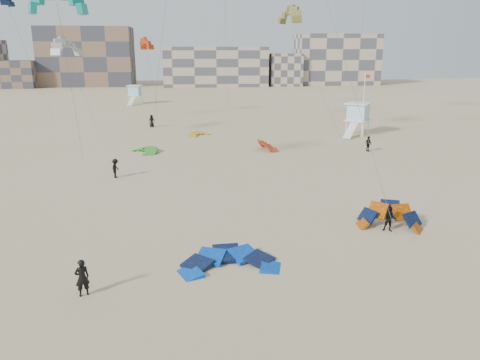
{
  "coord_description": "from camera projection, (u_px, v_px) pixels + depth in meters",
  "views": [
    {
      "loc": [
        1.65,
        -22.59,
        11.04
      ],
      "look_at": [
        4.71,
        6.0,
        3.03
      ],
      "focal_mm": 35.0,
      "sensor_mm": 36.0,
      "label": 1
    }
  ],
  "objects": [
    {
      "name": "kite_fly_red",
      "position": [
        146.0,
        45.0,
        75.78
      ],
      "size": [
        4.89,
        4.85,
        12.25
      ],
      "rotation": [
        0.0,
        0.0,
        2.02
      ],
      "color": "red",
      "rests_on": "ground"
    },
    {
      "name": "kite_ground_orange",
      "position": [
        389.0,
        227.0,
        30.14
      ],
      "size": [
        5.18,
        5.15,
        4.09
      ],
      "primitive_type": null,
      "rotation": [
        0.86,
        0.0,
        -0.34
      ],
      "color": "#F16800",
      "rests_on": "ground"
    },
    {
      "name": "kitesurfer_d",
      "position": [
        368.0,
        144.0,
        52.53
      ],
      "size": [
        0.7,
        1.09,
        1.73
      ],
      "primitive_type": "imported",
      "rotation": [
        0.0,
        0.0,
        1.87
      ],
      "color": "black",
      "rests_on": "ground"
    },
    {
      "name": "condo_east",
      "position": [
        336.0,
        60.0,
        153.85
      ],
      "size": [
        26.0,
        14.0,
        16.0
      ],
      "primitive_type": "cube",
      "color": "tan",
      "rests_on": "ground"
    },
    {
      "name": "kite_fly_grey",
      "position": [
        66.0,
        49.0,
        55.69
      ],
      "size": [
        7.08,
        7.97,
        11.8
      ],
      "rotation": [
        0.0,
        0.0,
        1.03
      ],
      "color": "silver",
      "rests_on": "ground"
    },
    {
      "name": "kitesurfer_main",
      "position": [
        82.0,
        278.0,
        21.57
      ],
      "size": [
        0.79,
        0.68,
        1.81
      ],
      "primitive_type": "imported",
      "rotation": [
        0.0,
        0.0,
        3.6
      ],
      "color": "black",
      "rests_on": "ground"
    },
    {
      "name": "flagpole",
      "position": [
        363.0,
        104.0,
        59.97
      ],
      "size": [
        0.68,
        0.1,
        8.36
      ],
      "color": "white",
      "rests_on": "ground"
    },
    {
      "name": "kitesurfer_e",
      "position": [
        152.0,
        121.0,
        69.14
      ],
      "size": [
        0.96,
        0.7,
        1.83
      ],
      "primitive_type": "imported",
      "rotation": [
        0.0,
        0.0,
        0.13
      ],
      "color": "black",
      "rests_on": "ground"
    },
    {
      "name": "condo_mid",
      "position": [
        215.0,
        66.0,
        148.37
      ],
      "size": [
        32.0,
        16.0,
        12.0
      ],
      "primitive_type": "cube",
      "color": "tan",
      "rests_on": "ground"
    },
    {
      "name": "lifeguard_tower_near",
      "position": [
        358.0,
        119.0,
        62.77
      ],
      "size": [
        4.23,
        6.42,
        4.27
      ],
      "rotation": [
        0.0,
        0.0,
        -0.65
      ],
      "color": "white",
      "rests_on": "ground"
    },
    {
      "name": "kitesurfer_b",
      "position": [
        390.0,
        219.0,
        29.3
      ],
      "size": [
        0.97,
        0.88,
        1.62
      ],
      "primitive_type": "imported",
      "rotation": [
        0.0,
        0.0,
        -0.41
      ],
      "color": "black",
      "rests_on": "ground"
    },
    {
      "name": "kitesurfer_c",
      "position": [
        116.0,
        168.0,
        41.71
      ],
      "size": [
        0.86,
        1.22,
        1.72
      ],
      "primitive_type": "imported",
      "rotation": [
        0.0,
        0.0,
        1.36
      ],
      "color": "black",
      "rests_on": "ground"
    },
    {
      "name": "kite_ground_green",
      "position": [
        144.0,
        152.0,
        52.2
      ],
      "size": [
        5.35,
        5.27,
        2.0
      ],
      "primitive_type": null,
      "rotation": [
        0.27,
        0.0,
        -1.01
      ],
      "color": "green",
      "rests_on": "ground"
    },
    {
      "name": "condo_fill_left",
      "position": [
        17.0,
        74.0,
        140.84
      ],
      "size": [
        12.0,
        10.0,
        8.0
      ],
      "primitive_type": "cube",
      "color": "brown",
      "rests_on": "ground"
    },
    {
      "name": "condo_west_b",
      "position": [
        87.0,
        57.0,
        147.29
      ],
      "size": [
        28.0,
        14.0,
        18.0
      ],
      "primitive_type": "cube",
      "color": "brown",
      "rests_on": "ground"
    },
    {
      "name": "kite_fly_olive",
      "position": [
        290.0,
        17.0,
        55.88
      ],
      "size": [
        8.27,
        6.11,
        15.23
      ],
      "rotation": [
        0.0,
        0.0,
        -1.21
      ],
      "color": "olive",
      "rests_on": "ground"
    },
    {
      "name": "kite_ground_red_far",
      "position": [
        268.0,
        150.0,
        53.65
      ],
      "size": [
        3.99,
        3.88,
        3.35
      ],
      "primitive_type": null,
      "rotation": [
        0.69,
        0.0,
        1.73
      ],
      "color": "red",
      "rests_on": "ground"
    },
    {
      "name": "kite_ground_blue",
      "position": [
        230.0,
        267.0,
        24.7
      ],
      "size": [
        5.26,
        5.5,
        2.12
      ],
      "primitive_type": null,
      "rotation": [
        0.21,
        0.0,
        0.06
      ],
      "color": "blue",
      "rests_on": "ground"
    },
    {
      "name": "kitesurfer_f",
      "position": [
        352.0,
        117.0,
        73.47
      ],
      "size": [
        0.95,
        1.77,
        1.82
      ],
      "primitive_type": "imported",
      "rotation": [
        0.0,
        0.0,
        -1.83
      ],
      "color": "black",
      "rests_on": "ground"
    },
    {
      "name": "kite_fly_teal_a",
      "position": [
        57.0,
        2.0,
        35.27
      ],
      "size": [
        4.64,
        9.04,
        14.84
      ],
      "rotation": [
        0.0,
        0.0,
        0.15
      ],
      "color": "#0C8C7E",
      "rests_on": "ground"
    },
    {
      "name": "kite_fly_navy",
      "position": [
        6.0,
        1.0,
        61.91
      ],
      "size": [
        5.98,
        3.05,
        17.56
      ],
      "rotation": [
        0.0,
        0.0,
        1.58
      ],
      "color": "#0E1D3D",
      "rests_on": "ground"
    },
    {
      "name": "condo_fill_right",
      "position": [
        284.0,
        70.0,
        148.98
      ],
      "size": [
        10.0,
        10.0,
        10.0
      ],
      "primitive_type": "cube",
      "color": "tan",
      "rests_on": "ground"
    },
    {
      "name": "kite_ground_yellow",
      "position": [
        199.0,
        135.0,
        62.64
      ],
      "size": [
        4.64,
        4.66,
        1.46
      ],
      "primitive_type": null,
      "rotation": [
        0.21,
        0.0,
        0.71
      ],
      "color": "#C49015",
      "rests_on": "ground"
    },
    {
      "name": "lifeguard_tower_far",
      "position": [
        135.0,
        95.0,
        98.74
      ],
      "size": [
        3.3,
        5.65,
        3.91
      ],
      "rotation": [
        0.0,
        0.0,
        -0.22
      ],
      "color": "white",
      "rests_on": "ground"
    },
    {
      "name": "ground",
      "position": [
        163.0,
        269.0,
        24.43
      ],
      "size": [
        320.0,
        320.0,
        0.0
      ],
      "primitive_type": "plane",
      "color": "tan",
      "rests_on": "ground"
    }
  ]
}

